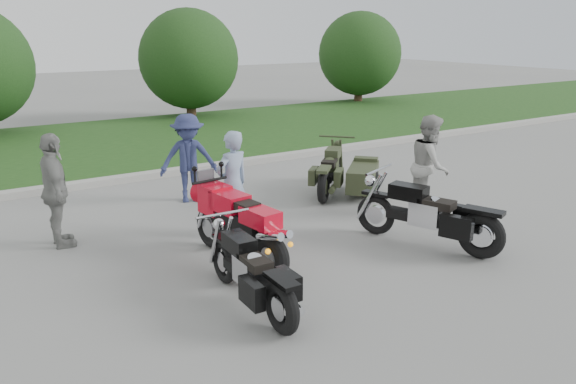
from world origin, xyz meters
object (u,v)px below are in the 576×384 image
person_stripe (232,184)px  person_grey (430,165)px  cruiser_sidecar (349,175)px  person_back (55,191)px  cruiser_right (432,218)px  sportbike_red (240,223)px  cruiser_left (254,276)px  person_denim (189,158)px

person_stripe → person_grey: 3.65m
cruiser_sidecar → person_grey: size_ratio=1.10×
person_stripe → person_back: bearing=-35.4°
cruiser_right → person_grey: person_grey is taller
sportbike_red → person_back: 2.97m
cruiser_sidecar → cruiser_right: bearing=-57.4°
cruiser_left → person_stripe: (0.96, 2.43, 0.45)m
cruiser_right → person_back: bearing=125.9°
cruiser_left → cruiser_sidecar: cruiser_sidecar is taller
cruiser_right → person_grey: size_ratio=1.27×
cruiser_right → person_back: person_back is taller
sportbike_red → cruiser_sidecar: bearing=20.9°
person_stripe → person_back: person_back is taller
cruiser_right → person_denim: (-2.23, 4.27, 0.39)m
person_denim → person_back: bearing=-138.9°
cruiser_right → cruiser_sidecar: size_ratio=1.16×
cruiser_left → cruiser_sidecar: bearing=40.2°
cruiser_right → person_back: 5.83m
cruiser_right → person_back: (-4.89, 3.14, 0.42)m
cruiser_left → cruiser_right: bearing=6.3°
sportbike_red → person_back: (-2.07, 2.11, 0.28)m
cruiser_sidecar → person_grey: 1.86m
sportbike_red → person_stripe: person_stripe is taller
person_grey → person_back: 6.35m
person_grey → cruiser_left: bearing=157.3°
cruiser_left → cruiser_right: size_ratio=0.93×
person_grey → sportbike_red: bearing=141.6°
sportbike_red → person_back: person_back is taller
cruiser_left → person_back: bearing=116.1°
person_grey → person_back: person_grey is taller
cruiser_left → person_back: (-1.57, 3.42, 0.48)m
person_stripe → person_denim: size_ratio=1.01×
cruiser_sidecar → person_denim: person_denim is taller
cruiser_left → cruiser_sidecar: 5.15m
person_stripe → person_back: (-2.53, 1.00, 0.03)m
person_back → cruiser_right: bearing=-119.8°
sportbike_red → person_denim: size_ratio=1.27×
sportbike_red → cruiser_sidecar: sportbike_red is taller
cruiser_right → person_back: size_ratio=1.29×
cruiser_right → cruiser_sidecar: bearing=55.3°
sportbike_red → person_back: bearing=126.7°
person_stripe → person_back: size_ratio=0.97×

